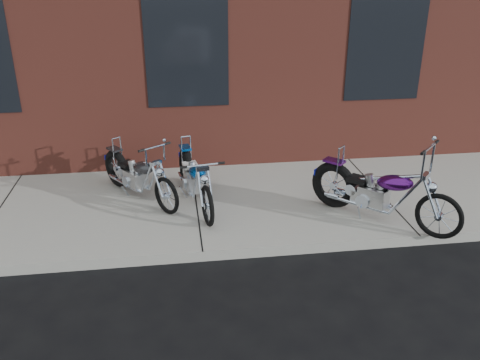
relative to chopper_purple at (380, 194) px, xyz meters
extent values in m
plane|color=black|center=(-2.58, -0.54, -0.56)|extent=(120.00, 120.00, 0.00)
cube|color=#9F9B8C|center=(-2.58, 0.96, -0.49)|extent=(22.00, 3.00, 0.15)
torus|color=black|center=(-0.41, 0.41, -0.05)|extent=(0.61, 0.62, 0.73)
torus|color=black|center=(0.70, -0.71, -0.08)|extent=(0.51, 0.52, 0.66)
cube|color=#A8A9AA|center=(0.04, -0.05, -0.06)|extent=(0.48, 0.49, 0.30)
ellipsoid|color=#491064|center=(0.24, -0.25, 0.23)|extent=(0.58, 0.58, 0.31)
cube|color=black|center=(-0.14, 0.14, 0.14)|extent=(0.37, 0.37, 0.06)
cylinder|color=silver|center=(0.61, -0.62, 0.18)|extent=(0.23, 0.24, 0.54)
cylinder|color=silver|center=(0.53, -0.54, 0.85)|extent=(0.42, 0.41, 0.03)
cylinder|color=silver|center=(-0.35, 0.35, 0.34)|extent=(0.03, 0.03, 0.48)
cylinder|color=silver|center=(-0.03, 0.20, -0.19)|extent=(0.67, 0.68, 0.05)
torus|color=black|center=(-2.68, 1.48, -0.08)|extent=(0.24, 0.67, 0.66)
torus|color=black|center=(-2.43, 0.06, -0.11)|extent=(0.16, 0.60, 0.60)
cube|color=#A8A9AA|center=(-2.58, 0.90, -0.09)|extent=(0.31, 0.40, 0.27)
ellipsoid|color=blue|center=(-2.53, 0.65, 0.18)|extent=(0.32, 0.54, 0.28)
cube|color=silver|center=(-2.62, 1.13, 0.09)|extent=(0.26, 0.29, 0.05)
cylinder|color=silver|center=(-2.45, 0.17, 0.13)|extent=(0.08, 0.27, 0.49)
cylinder|color=silver|center=(-2.47, 0.29, 0.42)|extent=(0.50, 0.11, 0.03)
cylinder|color=silver|center=(-2.66, 1.40, 0.27)|extent=(0.02, 0.02, 0.44)
cylinder|color=silver|center=(-2.50, 1.12, -0.21)|extent=(0.18, 0.82, 0.04)
torus|color=black|center=(-3.76, 1.66, -0.09)|extent=(0.47, 0.59, 0.64)
torus|color=black|center=(-2.95, 0.53, -0.12)|extent=(0.39, 0.50, 0.58)
cube|color=#A8A9AA|center=(-3.43, 1.20, -0.10)|extent=(0.41, 0.43, 0.27)
ellipsoid|color=#292A2D|center=(-3.29, 1.00, 0.16)|extent=(0.47, 0.53, 0.27)
cube|color=black|center=(-3.57, 1.38, 0.08)|extent=(0.32, 0.33, 0.05)
cylinder|color=silver|center=(-3.02, 0.62, 0.11)|extent=(0.18, 0.23, 0.48)
cylinder|color=silver|center=(-3.08, 0.71, 0.59)|extent=(0.41, 0.31, 0.03)
cylinder|color=silver|center=(-3.72, 1.60, 0.24)|extent=(0.03, 0.03, 0.42)
cylinder|color=silver|center=(-3.46, 1.42, -0.22)|extent=(0.50, 0.67, 0.04)
camera|label=1|loc=(-2.88, -6.25, 3.06)|focal=38.00mm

